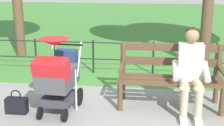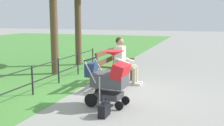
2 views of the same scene
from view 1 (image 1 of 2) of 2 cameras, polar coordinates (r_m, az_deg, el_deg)
The scene contains 7 objects.
ground_plane at distance 5.09m, azimuth 0.42°, elevation -7.54°, with size 60.00×60.00×0.00m, color gray.
grass_lawn at distance 13.59m, azimuth 4.52°, elevation 7.48°, with size 40.00×16.00×0.01m, color #478438.
park_bench at distance 5.00m, azimuth 10.44°, elevation -1.82°, with size 1.60×0.61×0.96m.
person_on_bench at distance 4.77m, azimuth 14.03°, elevation -1.00°, with size 0.53×0.74×1.28m.
stroller at distance 4.68m, azimuth -9.79°, elevation -2.13°, with size 0.56×0.92×1.15m.
handbag at distance 4.97m, azimuth -16.82°, elevation -7.28°, with size 0.32×0.14×0.37m.
park_fence at distance 6.47m, azimuth 1.99°, elevation 1.54°, with size 6.21×0.04×0.70m.
Camera 1 is at (-0.51, 4.63, 2.04)m, focal length 50.66 mm.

